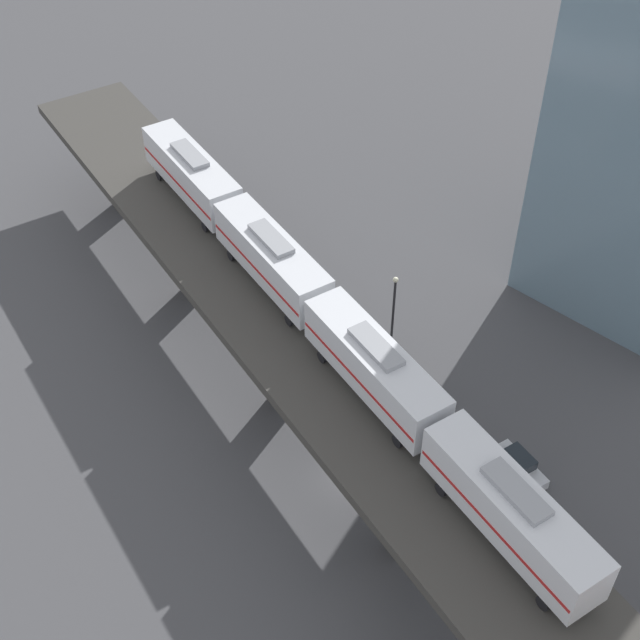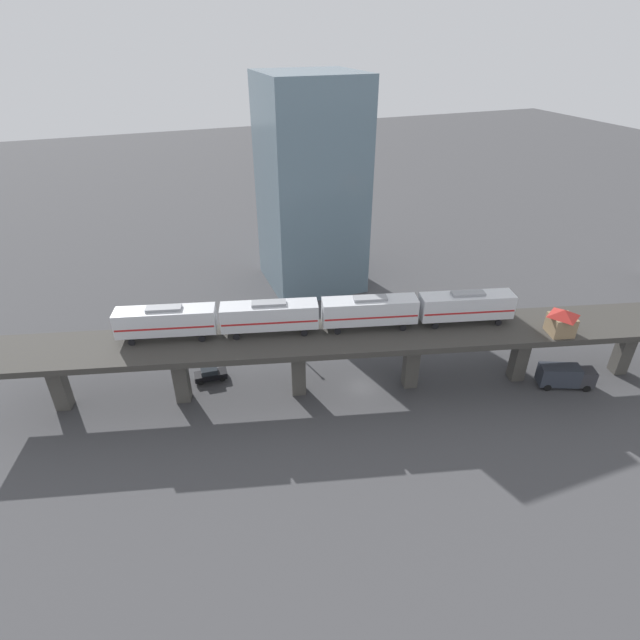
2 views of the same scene
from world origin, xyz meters
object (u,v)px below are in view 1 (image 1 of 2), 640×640
at_px(street_lamp, 394,305).
at_px(street_car_silver, 518,466).
at_px(street_car_black, 250,288).
at_px(subway_train, 320,309).

bearing_deg(street_lamp, street_car_silver, 74.15).
relative_size(street_car_silver, street_lamp, 0.68).
bearing_deg(street_car_silver, street_car_black, -90.95).
height_order(street_car_black, street_lamp, street_lamp).
xyz_separation_m(subway_train, street_lamp, (-9.89, -1.31, -7.04)).
height_order(subway_train, street_car_black, subway_train).
xyz_separation_m(street_car_black, street_lamp, (-3.78, 12.50, 3.17)).
xyz_separation_m(street_car_silver, street_lamp, (-4.24, -14.92, 3.17)).
distance_m(street_car_silver, street_car_black, 27.42).
relative_size(subway_train, street_car_silver, 10.37).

